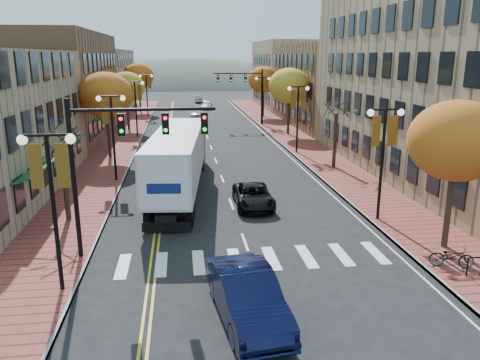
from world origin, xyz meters
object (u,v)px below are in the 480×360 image
object	(u,v)px
bicycle	(452,256)
semi_truck	(180,155)
navy_sedan	(247,296)
black_suv	(253,196)

from	to	relation	value
bicycle	semi_truck	bearing A→B (deg)	58.21
bicycle	navy_sedan	bearing A→B (deg)	124.89
navy_sedan	black_suv	world-z (taller)	navy_sedan
black_suv	bicycle	bearing A→B (deg)	-53.22
navy_sedan	black_suv	bearing A→B (deg)	72.95
navy_sedan	bicycle	size ratio (longest dim) A/B	3.02
navy_sedan	black_suv	size ratio (longest dim) A/B	1.14
navy_sedan	bicycle	bearing A→B (deg)	9.21
navy_sedan	black_suv	distance (m)	12.26
semi_truck	navy_sedan	bearing A→B (deg)	-76.73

